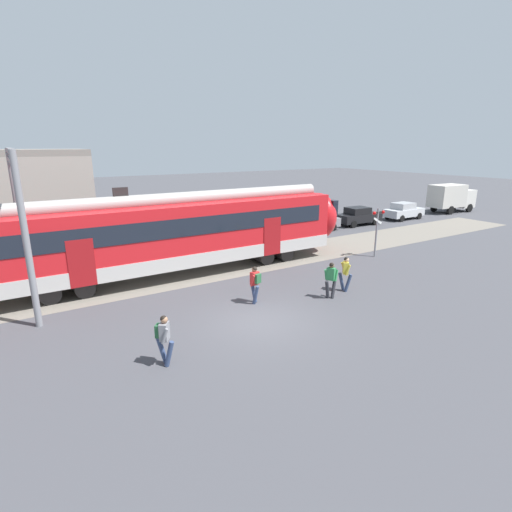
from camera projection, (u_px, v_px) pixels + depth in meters
ground_plane at (261, 321)px, 15.57m from camera, size 160.00×160.00×0.00m
pedestrian_grey at (164, 336)px, 12.24m from camera, size 0.53×0.67×1.67m
pedestrian_red at (255, 282)px, 17.12m from camera, size 0.53×0.70×1.67m
pedestrian_green at (331, 278)px, 17.70m from camera, size 0.71×0.52×1.67m
pedestrian_yellow at (345, 271)px, 18.58m from camera, size 0.48×0.67×1.67m
parked_car_grey at (315, 221)px, 31.86m from camera, size 4.08×1.91×1.54m
parked_car_black at (358, 216)px, 34.22m from camera, size 4.08×1.91×1.54m
parked_car_silver at (404, 211)px, 36.89m from camera, size 4.02×1.80×1.54m
box_truck at (451, 197)px, 40.58m from camera, size 5.35×2.33×2.82m
catenary_gantry at (18, 203)px, 16.64m from camera, size 0.24×6.64×6.53m
crossing_signal at (377, 225)px, 24.08m from camera, size 0.96×0.21×3.00m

